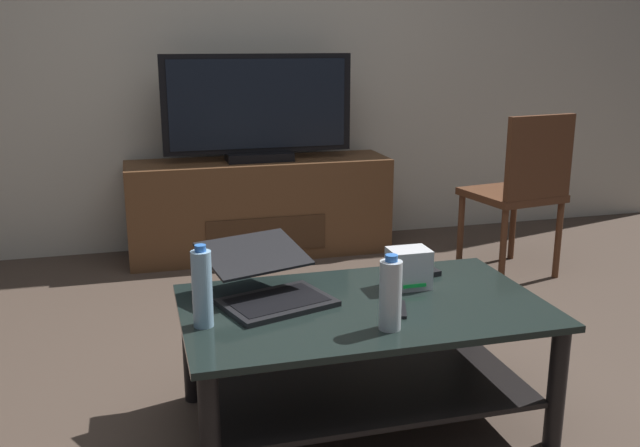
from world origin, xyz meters
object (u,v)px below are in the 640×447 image
Objects in this scene: tv_remote at (425,268)px; television at (258,110)px; router_box at (409,268)px; media_cabinet at (260,207)px; water_bottle_near at (202,288)px; dining_chair at (522,186)px; cell_phone at (395,309)px; water_bottle_far at (390,294)px; laptop at (268,282)px; coffee_table at (363,341)px.

television is at bearing 91.81° from tv_remote.
media_cabinet is at bearing 95.47° from router_box.
water_bottle_near is at bearing -104.93° from media_cabinet.
dining_chair reaches higher than router_box.
dining_chair is at bearing -31.13° from television.
router_box is at bearing -135.08° from dining_chair.
tv_remote reaches higher than cell_phone.
water_bottle_near is at bearing 162.54° from water_bottle_far.
water_bottle_near is at bearing -144.24° from laptop.
media_cabinet is at bearing 89.73° from water_bottle_far.
tv_remote is at bearing 38.00° from coffee_table.
laptop reaches higher than cell_phone.
water_bottle_near is (-1.86, -1.28, 0.05)m from dining_chair.
router_box is 0.24m from cell_phone.
tv_remote is at bearing -79.92° from media_cabinet.
television is at bearing 74.92° from water_bottle_near.
router_box is at bearing -84.53° from media_cabinet.
media_cabinet is 6.70× the size of water_bottle_far.
water_bottle_far is 0.59m from tv_remote.
dining_chair is at bearing 66.20° from cell_phone.
tv_remote is at bearing 19.47° from water_bottle_near.
media_cabinet is 6.08× the size of water_bottle_near.
router_box is at bearing 28.80° from coffee_table.
water_bottle_near reaches higher than tv_remote.
tv_remote is (0.26, 0.35, 0.01)m from cell_phone.
coffee_table is 0.31m from router_box.
media_cabinet is 0.59m from television.
laptop is 0.46m from water_bottle_far.
laptop is (-1.63, -1.11, -0.02)m from dining_chair.
coffee_table is at bearing -151.20° from router_box.
television is 1.96m from laptop.
dining_chair is 6.53× the size of cell_phone.
water_bottle_far is (-1.32, -1.45, 0.03)m from dining_chair.
water_bottle_near is (-0.56, -2.06, -0.32)m from television.
media_cabinet is at bearing 89.41° from coffee_table.
television is 2.15m from cell_phone.
tv_remote is (0.34, 0.26, 0.14)m from coffee_table.
television reaches higher than dining_chair.
tv_remote is at bearing -79.80° from television.
television is at bearing 148.87° from dining_chair.
water_bottle_far is at bearing -17.46° from water_bottle_near.
router_box is at bearing 12.04° from water_bottle_near.
laptop is at bearing 178.80° from router_box.
dining_chair is at bearing 34.42° from water_bottle_near.
cell_phone is (-0.13, -0.20, -0.07)m from router_box.
dining_chair reaches higher than water_bottle_near.
water_bottle_far is at bearing -90.27° from television.
television is 1.95m from router_box.
media_cabinet is 1.95m from router_box.
media_cabinet is 1.41× the size of television.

